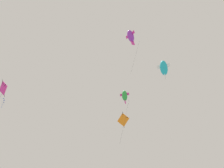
{
  "coord_description": "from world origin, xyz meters",
  "views": [
    {
      "loc": [
        12.94,
        -29.42,
        0.5
      ],
      "look_at": [
        1.03,
        -0.14,
        20.16
      ],
      "focal_mm": 43.67,
      "sensor_mm": 36.0,
      "label": 1
    }
  ],
  "objects_px": {
    "kite_fish_low_drifter": "(131,36)",
    "kite_diamond_near_left": "(123,120)",
    "kite_fish_upper_right": "(164,68)",
    "kite_fish_highest": "(125,96)",
    "kite_diamond_mid_left": "(3,89)"
  },
  "relations": [
    {
      "from": "kite_fish_low_drifter",
      "to": "kite_diamond_near_left",
      "type": "height_order",
      "value": "kite_fish_low_drifter"
    },
    {
      "from": "kite_fish_low_drifter",
      "to": "kite_fish_upper_right",
      "type": "distance_m",
      "value": 11.43
    },
    {
      "from": "kite_fish_low_drifter",
      "to": "kite_fish_upper_right",
      "type": "height_order",
      "value": "kite_fish_low_drifter"
    },
    {
      "from": "kite_fish_highest",
      "to": "kite_fish_upper_right",
      "type": "relative_size",
      "value": 4.51
    },
    {
      "from": "kite_fish_highest",
      "to": "kite_diamond_mid_left",
      "type": "relative_size",
      "value": 1.02
    },
    {
      "from": "kite_fish_highest",
      "to": "kite_diamond_mid_left",
      "type": "xyz_separation_m",
      "value": [
        -7.95,
        -17.6,
        -6.62
      ]
    },
    {
      "from": "kite_fish_highest",
      "to": "kite_diamond_mid_left",
      "type": "distance_m",
      "value": 20.42
    },
    {
      "from": "kite_diamond_near_left",
      "to": "kite_fish_upper_right",
      "type": "xyz_separation_m",
      "value": [
        10.37,
        -16.27,
        -2.78
      ]
    },
    {
      "from": "kite_fish_upper_right",
      "to": "kite_fish_low_drifter",
      "type": "bearing_deg",
      "value": 134.42
    },
    {
      "from": "kite_diamond_near_left",
      "to": "kite_fish_upper_right",
      "type": "relative_size",
      "value": 1.3
    },
    {
      "from": "kite_diamond_near_left",
      "to": "kite_fish_highest",
      "type": "bearing_deg",
      "value": -62.58
    },
    {
      "from": "kite_fish_low_drifter",
      "to": "kite_diamond_near_left",
      "type": "xyz_separation_m",
      "value": [
        -5.65,
        11.99,
        -6.72
      ]
    },
    {
      "from": "kite_fish_highest",
      "to": "kite_diamond_near_left",
      "type": "height_order",
      "value": "kite_fish_highest"
    },
    {
      "from": "kite_fish_low_drifter",
      "to": "kite_diamond_near_left",
      "type": "relative_size",
      "value": 2.91
    },
    {
      "from": "kite_diamond_mid_left",
      "to": "kite_fish_upper_right",
      "type": "distance_m",
      "value": 17.5
    }
  ]
}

